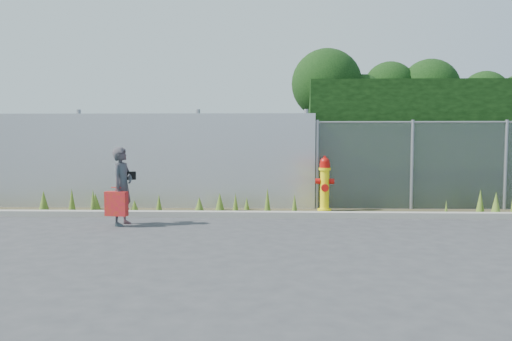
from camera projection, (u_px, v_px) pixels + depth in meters
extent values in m
plane|color=#353537|center=(271.00, 234.00, 8.52)|extent=(80.00, 80.00, 0.00)
cube|color=gray|center=(271.00, 214.00, 10.31)|extent=(16.00, 0.22, 0.12)
cube|color=#3F3924|center=(271.00, 213.00, 10.91)|extent=(16.00, 1.20, 0.01)
cone|color=#43651E|center=(134.00, 206.00, 11.13)|extent=(0.18, 0.18, 0.24)
cone|color=#43651E|center=(220.00, 202.00, 11.21)|extent=(0.21, 0.21, 0.40)
cone|color=#43651E|center=(121.00, 203.00, 11.08)|extent=(0.23, 0.23, 0.41)
cone|color=#43651E|center=(95.00, 202.00, 11.33)|extent=(0.24, 0.24, 0.38)
cone|color=#43651E|center=(480.00, 202.00, 10.76)|extent=(0.18, 0.18, 0.52)
cone|color=#43651E|center=(267.00, 200.00, 10.96)|extent=(0.15, 0.15, 0.55)
cone|color=#43651E|center=(44.00, 202.00, 10.98)|extent=(0.23, 0.23, 0.47)
cone|color=#43651E|center=(496.00, 205.00, 10.32)|extent=(0.22, 0.22, 0.52)
cone|color=#43651E|center=(199.00, 206.00, 10.73)|extent=(0.24, 0.24, 0.36)
cone|color=#43651E|center=(72.00, 200.00, 11.06)|extent=(0.16, 0.16, 0.51)
cone|color=#43651E|center=(45.00, 198.00, 11.68)|extent=(0.17, 0.17, 0.45)
cone|color=#43651E|center=(235.00, 202.00, 11.11)|extent=(0.13, 0.13, 0.41)
cone|color=#43651E|center=(295.00, 204.00, 10.82)|extent=(0.13, 0.13, 0.42)
cone|color=#43651E|center=(247.00, 204.00, 11.27)|extent=(0.13, 0.13, 0.29)
cone|color=#43651E|center=(93.00, 202.00, 10.73)|extent=(0.15, 0.15, 0.53)
cone|color=#43651E|center=(111.00, 204.00, 11.24)|extent=(0.17, 0.17, 0.30)
cone|color=#43651E|center=(446.00, 209.00, 10.37)|extent=(0.08, 0.08, 0.34)
cone|color=#43651E|center=(159.00, 203.00, 11.06)|extent=(0.14, 0.14, 0.39)
cone|color=#43651E|center=(494.00, 209.00, 10.55)|extent=(0.17, 0.17, 0.28)
cube|color=#B1B4B9|center=(131.00, 161.00, 11.54)|extent=(8.50, 0.08, 2.20)
cylinder|color=gray|center=(80.00, 159.00, 11.70)|extent=(0.10, 0.10, 2.30)
cylinder|color=gray|center=(198.00, 159.00, 11.61)|extent=(0.10, 0.10, 2.30)
cylinder|color=gray|center=(306.00, 159.00, 11.53)|extent=(0.10, 0.10, 2.30)
cube|color=gray|center=(459.00, 166.00, 11.30)|extent=(6.50, 0.03, 2.00)
cylinder|color=gray|center=(460.00, 122.00, 11.24)|extent=(6.50, 0.04, 0.04)
cylinder|color=gray|center=(317.00, 165.00, 11.41)|extent=(0.07, 0.07, 2.05)
cylinder|color=gray|center=(412.00, 165.00, 11.34)|extent=(0.07, 0.07, 2.05)
cylinder|color=gray|center=(506.00, 165.00, 11.27)|extent=(0.07, 0.07, 2.05)
cube|color=black|center=(456.00, 144.00, 12.26)|extent=(7.30, 1.60, 3.00)
sphere|color=black|center=(327.00, 84.00, 12.33)|extent=(1.73, 1.73, 1.73)
sphere|color=black|center=(362.00, 99.00, 12.33)|extent=(1.22, 1.22, 1.22)
sphere|color=black|center=(390.00, 88.00, 12.47)|extent=(1.31, 1.31, 1.31)
sphere|color=black|center=(430.00, 89.00, 12.34)|extent=(1.47, 1.47, 1.47)
sphere|color=black|center=(457.00, 104.00, 12.00)|extent=(1.14, 1.14, 1.14)
sphere|color=black|center=(485.00, 95.00, 12.14)|extent=(1.14, 1.14, 1.14)
cylinder|color=#FFEC0D|center=(324.00, 210.00, 11.11)|extent=(0.31, 0.31, 0.07)
cylinder|color=#FFEC0D|center=(325.00, 191.00, 11.09)|extent=(0.20, 0.20, 0.93)
cylinder|color=#FFEC0D|center=(325.00, 169.00, 11.05)|extent=(0.26, 0.26, 0.05)
cylinder|color=#B20F0A|center=(325.00, 166.00, 11.05)|extent=(0.23, 0.23, 0.11)
sphere|color=#B20F0A|center=(325.00, 162.00, 11.04)|extent=(0.21, 0.21, 0.21)
cylinder|color=#B20F0A|center=(325.00, 157.00, 11.03)|extent=(0.05, 0.05, 0.05)
cylinder|color=#B20F0A|center=(318.00, 181.00, 11.08)|extent=(0.11, 0.12, 0.12)
cylinder|color=#B20F0A|center=(332.00, 181.00, 11.07)|extent=(0.11, 0.12, 0.12)
cylinder|color=#B20F0A|center=(325.00, 188.00, 10.93)|extent=(0.16, 0.13, 0.16)
imported|color=#0F5A5F|center=(122.00, 186.00, 9.38)|extent=(0.47, 0.61, 1.48)
cube|color=#BF0A30|center=(116.00, 204.00, 9.22)|extent=(0.41, 0.15, 0.45)
cylinder|color=#BF0A30|center=(116.00, 187.00, 9.20)|extent=(0.19, 0.02, 0.02)
cube|color=black|center=(130.00, 176.00, 9.60)|extent=(0.21, 0.09, 0.16)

